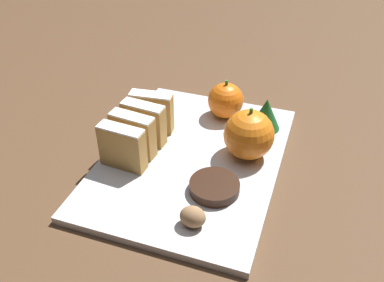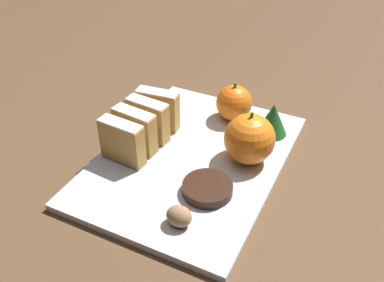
{
  "view_description": "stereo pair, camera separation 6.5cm",
  "coord_description": "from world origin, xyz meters",
  "px_view_note": "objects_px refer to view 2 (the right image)",
  "views": [
    {
      "loc": [
        0.17,
        -0.49,
        0.43
      ],
      "look_at": [
        0.0,
        0.0,
        0.04
      ],
      "focal_mm": 40.0,
      "sensor_mm": 36.0,
      "label": 1
    },
    {
      "loc": [
        0.23,
        -0.47,
        0.43
      ],
      "look_at": [
        0.0,
        0.0,
        0.04
      ],
      "focal_mm": 40.0,
      "sensor_mm": 36.0,
      "label": 2
    }
  ],
  "objects_px": {
    "orange_far": "(250,139)",
    "chocolate_cookie": "(207,188)",
    "orange_near": "(234,103)",
    "walnut": "(179,216)"
  },
  "relations": [
    {
      "from": "orange_far",
      "to": "chocolate_cookie",
      "type": "bearing_deg",
      "value": -104.61
    },
    {
      "from": "walnut",
      "to": "orange_near",
      "type": "bearing_deg",
      "value": 96.55
    },
    {
      "from": "orange_near",
      "to": "chocolate_cookie",
      "type": "xyz_separation_m",
      "value": [
        0.04,
        -0.19,
        -0.02
      ]
    },
    {
      "from": "orange_near",
      "to": "chocolate_cookie",
      "type": "distance_m",
      "value": 0.2
    },
    {
      "from": "orange_near",
      "to": "chocolate_cookie",
      "type": "height_order",
      "value": "orange_near"
    },
    {
      "from": "orange_near",
      "to": "orange_far",
      "type": "distance_m",
      "value": 0.12
    },
    {
      "from": "walnut",
      "to": "chocolate_cookie",
      "type": "distance_m",
      "value": 0.07
    },
    {
      "from": "walnut",
      "to": "chocolate_cookie",
      "type": "bearing_deg",
      "value": 83.4
    },
    {
      "from": "orange_near",
      "to": "chocolate_cookie",
      "type": "relative_size",
      "value": 0.99
    },
    {
      "from": "orange_near",
      "to": "walnut",
      "type": "bearing_deg",
      "value": -83.45
    }
  ]
}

